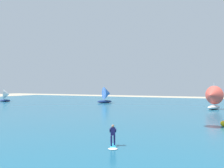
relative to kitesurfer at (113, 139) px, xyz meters
name	(u,v)px	position (x,y,z in m)	size (l,w,h in m)	color
ocean	(178,109)	(-1.57, 34.04, -0.65)	(160.00, 90.00, 0.10)	#1E607F
kitesurfer	(113,139)	(0.00, 0.00, 0.00)	(1.35, 2.01, 1.67)	#26B2CC
sailboat_mid_right	(212,97)	(4.98, 35.01, 1.81)	(4.16, 4.68, 5.26)	silver
sailboat_outermost	(6,95)	(-51.47, 34.50, 1.25)	(3.63, 3.45, 4.04)	navy
sailboat_leading	(107,95)	(-22.20, 42.38, 1.64)	(4.31, 4.32, 4.89)	navy
marker_buoy	(223,124)	(7.43, 14.04, -0.27)	(0.66, 0.66, 0.66)	yellow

